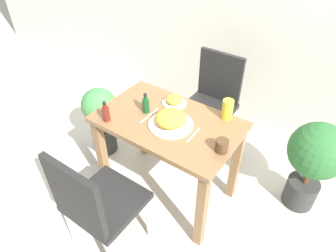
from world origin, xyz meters
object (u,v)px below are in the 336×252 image
at_px(drink_cup, 222,146).
at_px(food_plate, 171,120).
at_px(condiment_bottle, 146,105).
at_px(juice_glass, 227,109).
at_px(potted_plant_left, 101,116).
at_px(side_plate, 174,101).
at_px(potted_plant_right, 315,158).
at_px(chair_near, 95,203).
at_px(chair_far, 212,99).
at_px(sauce_bottle, 106,113).

bearing_deg(drink_cup, food_plate, 175.84).
bearing_deg(condiment_bottle, drink_cup, -4.95).
xyz_separation_m(food_plate, juice_glass, (0.27, 0.29, 0.02)).
height_order(food_plate, potted_plant_left, food_plate).
height_order(side_plate, potted_plant_right, side_plate).
xyz_separation_m(food_plate, potted_plant_left, (-0.81, 0.10, -0.38)).
height_order(chair_near, food_plate, chair_near).
distance_m(drink_cup, potted_plant_right, 0.79).
height_order(chair_far, drink_cup, chair_far).
relative_size(condiment_bottle, potted_plant_right, 0.20).
relative_size(food_plate, sauce_bottle, 1.94).
distance_m(side_plate, potted_plant_right, 1.07).
bearing_deg(side_plate, drink_cup, -25.93).
bearing_deg(condiment_bottle, side_plate, 60.88).
height_order(side_plate, condiment_bottle, condiment_bottle).
relative_size(chair_near, drink_cup, 11.31).
height_order(condiment_bottle, potted_plant_right, condiment_bottle).
bearing_deg(drink_cup, potted_plant_left, 173.94).
distance_m(food_plate, condiment_bottle, 0.23).
bearing_deg(drink_cup, condiment_bottle, 175.05).
bearing_deg(drink_cup, chair_near, -128.26).
xyz_separation_m(sauce_bottle, potted_plant_right, (1.25, 0.73, -0.30)).
bearing_deg(chair_near, condiment_bottle, -78.67).
bearing_deg(juice_glass, condiment_bottle, -152.23).
height_order(juice_glass, potted_plant_right, juice_glass).
xyz_separation_m(food_plate, sauce_bottle, (-0.39, -0.20, 0.01)).
height_order(chair_near, juice_glass, chair_near).
bearing_deg(food_plate, drink_cup, -4.16).
xyz_separation_m(juice_glass, potted_plant_right, (0.60, 0.24, -0.32)).
distance_m(food_plate, side_plate, 0.25).
bearing_deg(side_plate, sauce_bottle, -122.19).
xyz_separation_m(side_plate, juice_glass, (0.39, 0.07, 0.04)).
distance_m(chair_far, sauce_bottle, 1.03).
xyz_separation_m(chair_far, juice_glass, (0.33, -0.45, 0.28)).
distance_m(juice_glass, sauce_bottle, 0.82).
distance_m(food_plate, juice_glass, 0.39).
bearing_deg(potted_plant_right, sauce_bottle, -149.77).
distance_m(side_plate, condiment_bottle, 0.22).
bearing_deg(juice_glass, potted_plant_left, -170.22).
bearing_deg(potted_plant_right, food_plate, -148.76).
bearing_deg(chair_far, condiment_bottle, -103.26).
relative_size(side_plate, drink_cup, 2.21).
xyz_separation_m(chair_near, chair_far, (0.03, 1.37, 0.00)).
distance_m(side_plate, sauce_bottle, 0.50).
bearing_deg(side_plate, potted_plant_left, -170.21).
xyz_separation_m(chair_near, potted_plant_left, (-0.72, 0.74, -0.12)).
height_order(side_plate, juice_glass, juice_glass).
xyz_separation_m(chair_near, sauce_bottle, (-0.29, 0.44, 0.27)).
bearing_deg(potted_plant_left, drink_cup, -6.06).
distance_m(food_plate, sauce_bottle, 0.44).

